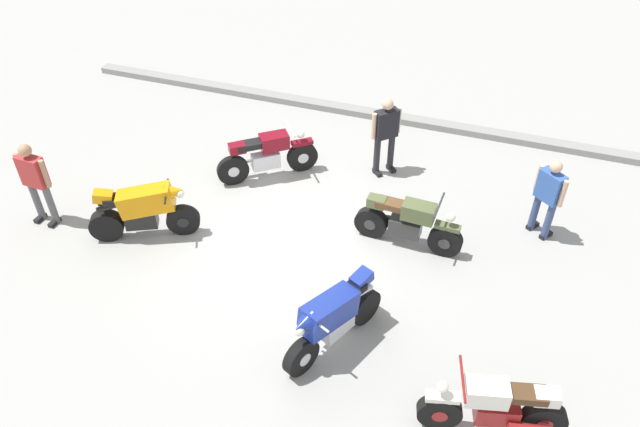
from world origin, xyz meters
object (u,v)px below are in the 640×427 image
(motorcycle_orange_sportbike, at_px, (143,210))
(person_in_blue_shirt, at_px, (548,194))
(motorcycle_cream_vintage, at_px, (495,408))
(motorcycle_blue_sportbike, at_px, (333,317))
(person_in_red_shirt, at_px, (35,179))
(motorcycle_olive_vintage, at_px, (408,223))
(person_in_black_shirt, at_px, (386,131))
(motorcycle_maroon_cruiser, at_px, (267,155))

(motorcycle_orange_sportbike, distance_m, person_in_blue_shirt, 7.12)
(motorcycle_orange_sportbike, height_order, motorcycle_cream_vintage, motorcycle_orange_sportbike)
(motorcycle_blue_sportbike, xyz_separation_m, person_in_red_shirt, (-5.92, 1.05, 0.37))
(motorcycle_olive_vintage, relative_size, person_in_black_shirt, 1.17)
(person_in_red_shirt, bearing_deg, motorcycle_cream_vintage, 81.48)
(motorcycle_orange_sportbike, xyz_separation_m, motorcycle_maroon_cruiser, (1.38, 2.38, -0.07))
(person_in_blue_shirt, bearing_deg, person_in_red_shirt, 144.60)
(motorcycle_cream_vintage, bearing_deg, person_in_red_shirt, -25.48)
(motorcycle_maroon_cruiser, xyz_separation_m, person_in_black_shirt, (2.17, 0.95, 0.43))
(person_in_red_shirt, distance_m, person_in_blue_shirt, 9.06)
(motorcycle_blue_sportbike, bearing_deg, motorcycle_cream_vintage, 99.36)
(motorcycle_olive_vintage, height_order, motorcycle_cream_vintage, same)
(person_in_blue_shirt, distance_m, person_in_black_shirt, 3.32)
(motorcycle_maroon_cruiser, bearing_deg, motorcycle_blue_sportbike, -92.73)
(motorcycle_olive_vintage, bearing_deg, person_in_red_shirt, -163.92)
(motorcycle_cream_vintage, relative_size, person_in_red_shirt, 1.15)
(motorcycle_blue_sportbike, relative_size, person_in_blue_shirt, 1.15)
(motorcycle_orange_sportbike, height_order, motorcycle_blue_sportbike, same)
(motorcycle_maroon_cruiser, bearing_deg, person_in_blue_shirt, -38.25)
(motorcycle_blue_sportbike, height_order, motorcycle_cream_vintage, motorcycle_blue_sportbike)
(motorcycle_maroon_cruiser, distance_m, motorcycle_cream_vintage, 6.61)
(person_in_blue_shirt, height_order, person_in_black_shirt, person_in_black_shirt)
(motorcycle_olive_vintage, distance_m, motorcycle_cream_vintage, 3.73)
(person_in_black_shirt, bearing_deg, motorcycle_olive_vintage, -19.11)
(motorcycle_olive_vintage, bearing_deg, motorcycle_blue_sportbike, -99.31)
(motorcycle_blue_sportbike, bearing_deg, person_in_black_shirt, -150.01)
(motorcycle_maroon_cruiser, relative_size, person_in_black_shirt, 1.03)
(person_in_blue_shirt, bearing_deg, person_in_black_shirt, 110.63)
(motorcycle_orange_sportbike, distance_m, person_in_black_shirt, 4.89)
(person_in_blue_shirt, bearing_deg, motorcycle_cream_vintage, -146.51)
(motorcycle_blue_sportbike, distance_m, motorcycle_maroon_cruiser, 4.46)
(motorcycle_orange_sportbike, height_order, person_in_black_shirt, person_in_black_shirt)
(motorcycle_orange_sportbike, xyz_separation_m, person_in_black_shirt, (3.55, 3.33, 0.36))
(motorcycle_orange_sportbike, distance_m, motorcycle_cream_vintage, 6.66)
(motorcycle_maroon_cruiser, distance_m, person_in_black_shirt, 2.41)
(motorcycle_cream_vintage, height_order, person_in_black_shirt, person_in_black_shirt)
(motorcycle_blue_sportbike, relative_size, motorcycle_maroon_cruiser, 1.07)
(motorcycle_cream_vintage, height_order, person_in_red_shirt, person_in_red_shirt)
(motorcycle_orange_sportbike, bearing_deg, motorcycle_olive_vintage, -9.46)
(person_in_black_shirt, bearing_deg, person_in_red_shirt, -101.05)
(motorcycle_orange_sportbike, height_order, person_in_blue_shirt, person_in_blue_shirt)
(person_in_blue_shirt, bearing_deg, motorcycle_maroon_cruiser, 127.70)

